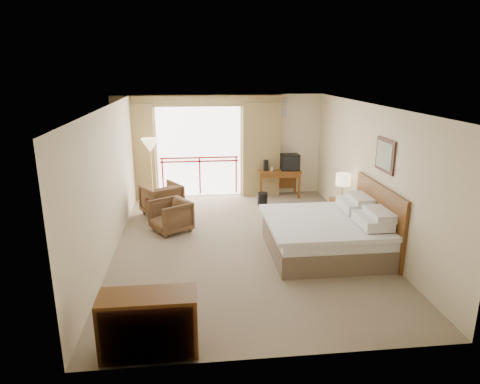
{
  "coord_description": "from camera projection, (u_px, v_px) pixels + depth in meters",
  "views": [
    {
      "loc": [
        -0.95,
        -7.82,
        3.37
      ],
      "look_at": [
        -0.04,
        0.4,
        0.95
      ],
      "focal_mm": 32.0,
      "sensor_mm": 36.0,
      "label": 1
    }
  ],
  "objects": [
    {
      "name": "floor",
      "position": [
        244.0,
        243.0,
        8.51
      ],
      "size": [
        7.0,
        7.0,
        0.0
      ],
      "primitive_type": "plane",
      "color": "#82735C",
      "rests_on": "ground"
    },
    {
      "name": "curtain_right",
      "position": [
        261.0,
        150.0,
        11.44
      ],
      "size": [
        1.0,
        0.26,
        2.5
      ],
      "primitive_type": "cube",
      "color": "olive",
      "rests_on": "wall_back"
    },
    {
      "name": "wall_front",
      "position": [
        282.0,
        255.0,
        4.79
      ],
      "size": [
        5.0,
        0.0,
        5.0
      ],
      "primitive_type": "plane",
      "rotation": [
        -1.57,
        0.0,
        0.0
      ],
      "color": "beige",
      "rests_on": "ground"
    },
    {
      "name": "balcony_door",
      "position": [
        199.0,
        152.0,
        11.41
      ],
      "size": [
        2.4,
        0.0,
        2.4
      ],
      "primitive_type": "plane",
      "rotation": [
        1.57,
        0.0,
        0.0
      ],
      "color": "white",
      "rests_on": "wall_back"
    },
    {
      "name": "armchair_far",
      "position": [
        162.0,
        215.0,
        10.18
      ],
      "size": [
        1.12,
        1.13,
        0.76
      ],
      "primitive_type": "imported",
      "rotation": [
        0.0,
        0.0,
        -2.61
      ],
      "color": "#4C311C",
      "rests_on": "floor"
    },
    {
      "name": "wastebasket",
      "position": [
        263.0,
        199.0,
        10.86
      ],
      "size": [
        0.3,
        0.3,
        0.32
      ],
      "primitive_type": "cylinder",
      "rotation": [
        0.0,
        0.0,
        -0.21
      ],
      "color": "black",
      "rests_on": "floor"
    },
    {
      "name": "balcony_railing",
      "position": [
        200.0,
        166.0,
        11.5
      ],
      "size": [
        2.09,
        0.03,
        1.02
      ],
      "color": "#AF100F",
      "rests_on": "wall_back"
    },
    {
      "name": "dresser",
      "position": [
        149.0,
        324.0,
        5.17
      ],
      "size": [
        1.17,
        0.5,
        0.78
      ],
      "rotation": [
        0.0,
        0.0,
        0.02
      ],
      "color": "#582E10",
      "rests_on": "floor"
    },
    {
      "name": "nightstand",
      "position": [
        342.0,
        213.0,
        9.36
      ],
      "size": [
        0.43,
        0.51,
        0.61
      ],
      "primitive_type": "cube",
      "rotation": [
        0.0,
        0.0,
        0.0
      ],
      "color": "#582E10",
      "rests_on": "floor"
    },
    {
      "name": "headboard",
      "position": [
        378.0,
        218.0,
        8.01
      ],
      "size": [
        0.06,
        2.1,
        1.3
      ],
      "primitive_type": "cube",
      "color": "#582E10",
      "rests_on": "wall_right"
    },
    {
      "name": "desk",
      "position": [
        278.0,
        175.0,
        11.51
      ],
      "size": [
        1.13,
        0.54,
        0.74
      ],
      "rotation": [
        0.0,
        0.0,
        -0.06
      ],
      "color": "#582E10",
      "rests_on": "floor"
    },
    {
      "name": "armchair_near",
      "position": [
        171.0,
        231.0,
        9.15
      ],
      "size": [
        1.02,
        1.01,
        0.68
      ],
      "primitive_type": "imported",
      "rotation": [
        0.0,
        0.0,
        -1.04
      ],
      "color": "#4C311C",
      "rests_on": "floor"
    },
    {
      "name": "table_lamp",
      "position": [
        343.0,
        180.0,
        9.2
      ],
      "size": [
        0.31,
        0.31,
        0.55
      ],
      "rotation": [
        0.0,
        0.0,
        0.18
      ],
      "color": "tan",
      "rests_on": "nightstand"
    },
    {
      "name": "floor_lamp",
      "position": [
        150.0,
        148.0,
        10.61
      ],
      "size": [
        0.43,
        0.43,
        1.68
      ],
      "rotation": [
        0.0,
        0.0,
        -0.02
      ],
      "color": "tan",
      "rests_on": "floor"
    },
    {
      "name": "cup",
      "position": [
        272.0,
        169.0,
        11.33
      ],
      "size": [
        0.09,
        0.09,
        0.1
      ],
      "primitive_type": "cylinder",
      "rotation": [
        0.0,
        0.0,
        -0.33
      ],
      "color": "white",
      "rests_on": "desk"
    },
    {
      "name": "phone",
      "position": [
        343.0,
        200.0,
        9.11
      ],
      "size": [
        0.19,
        0.16,
        0.07
      ],
      "primitive_type": "cube",
      "rotation": [
        0.0,
        0.0,
        0.23
      ],
      "color": "black",
      "rests_on": "nightstand"
    },
    {
      "name": "coffee_maker",
      "position": [
        266.0,
        165.0,
        11.34
      ],
      "size": [
        0.16,
        0.16,
        0.28
      ],
      "primitive_type": "cylinder",
      "rotation": [
        0.0,
        0.0,
        0.27
      ],
      "color": "black",
      "rests_on": "desk"
    },
    {
      "name": "wall_back",
      "position": [
        229.0,
        146.0,
        11.47
      ],
      "size": [
        5.0,
        0.0,
        5.0
      ],
      "primitive_type": "plane",
      "rotation": [
        1.57,
        0.0,
        0.0
      ],
      "color": "beige",
      "rests_on": "ground"
    },
    {
      "name": "bed",
      "position": [
        328.0,
        234.0,
        7.99
      ],
      "size": [
        2.13,
        2.06,
        0.97
      ],
      "color": "brown",
      "rests_on": "floor"
    },
    {
      "name": "wall_left",
      "position": [
        110.0,
        182.0,
        7.87
      ],
      "size": [
        0.0,
        7.0,
        7.0
      ],
      "primitive_type": "plane",
      "rotation": [
        1.57,
        0.0,
        1.57
      ],
      "color": "beige",
      "rests_on": "ground"
    },
    {
      "name": "hvac_vent",
      "position": [
        278.0,
        108.0,
        11.3
      ],
      "size": [
        0.5,
        0.04,
        0.5
      ],
      "primitive_type": "cube",
      "color": "silver",
      "rests_on": "wall_back"
    },
    {
      "name": "wall_right",
      "position": [
        371.0,
        174.0,
        8.39
      ],
      "size": [
        0.0,
        7.0,
        7.0
      ],
      "primitive_type": "plane",
      "rotation": [
        1.57,
        0.0,
        -1.57
      ],
      "color": "beige",
      "rests_on": "ground"
    },
    {
      "name": "tv",
      "position": [
        290.0,
        162.0,
        11.38
      ],
      "size": [
        0.47,
        0.38,
        0.43
      ],
      "rotation": [
        0.0,
        0.0,
        -0.2
      ],
      "color": "black",
      "rests_on": "desk"
    },
    {
      "name": "ceiling",
      "position": [
        245.0,
        106.0,
        7.75
      ],
      "size": [
        7.0,
        7.0,
        0.0
      ],
      "primitive_type": "plane",
      "rotation": [
        3.14,
        0.0,
        0.0
      ],
      "color": "white",
      "rests_on": "wall_back"
    },
    {
      "name": "valance",
      "position": [
        198.0,
        101.0,
        10.93
      ],
      "size": [
        4.4,
        0.22,
        0.28
      ],
      "primitive_type": "cube",
      "color": "olive",
      "rests_on": "wall_back"
    },
    {
      "name": "side_table",
      "position": [
        155.0,
        206.0,
        9.76
      ],
      "size": [
        0.45,
        0.45,
        0.49
      ],
      "rotation": [
        0.0,
        0.0,
        -0.01
      ],
      "color": "black",
      "rests_on": "floor"
    },
    {
      "name": "framed_art",
      "position": [
        385.0,
        155.0,
        7.68
      ],
      "size": [
        0.04,
        0.72,
        0.6
      ],
      "color": "black",
      "rests_on": "wall_right"
    },
    {
      "name": "book",
      "position": [
        155.0,
        199.0,
        9.71
      ],
      "size": [
        0.23,
        0.25,
        0.02
      ],
      "primitive_type": "imported",
      "rotation": [
        0.0,
        0.0,
        0.46
      ],
      "color": "white",
      "rests_on": "side_table"
    },
    {
      "name": "curtain_left",
      "position": [
        136.0,
        152.0,
        11.1
      ],
      "size": [
        1.0,
        0.26,
        2.5
      ],
      "primitive_type": "cube",
      "color": "olive",
      "rests_on": "wall_back"
    }
  ]
}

